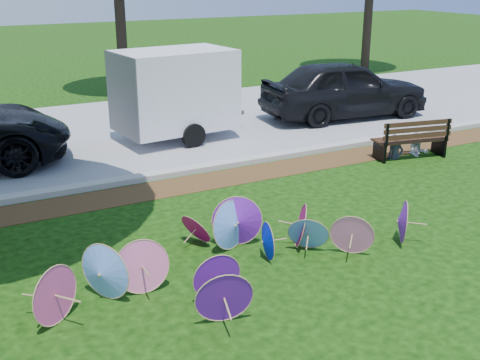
# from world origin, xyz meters

# --- Properties ---
(ground) EXTENTS (90.00, 90.00, 0.00)m
(ground) POSITION_xyz_m (0.00, 0.00, 0.00)
(ground) COLOR black
(ground) RESTS_ON ground
(mulch_strip) EXTENTS (90.00, 1.00, 0.01)m
(mulch_strip) POSITION_xyz_m (0.00, 4.50, 0.01)
(mulch_strip) COLOR #472D16
(mulch_strip) RESTS_ON ground
(curb) EXTENTS (90.00, 0.30, 0.12)m
(curb) POSITION_xyz_m (0.00, 5.20, 0.06)
(curb) COLOR #B7B5AD
(curb) RESTS_ON ground
(street) EXTENTS (90.00, 8.00, 0.01)m
(street) POSITION_xyz_m (0.00, 9.35, 0.01)
(street) COLOR gray
(street) RESTS_ON ground
(parasol_pile) EXTENTS (6.04, 2.80, 0.83)m
(parasol_pile) POSITION_xyz_m (-0.44, 0.79, 0.37)
(parasol_pile) COLOR #6396F5
(parasol_pile) RESTS_ON ground
(dark_pickup) EXTENTS (5.15, 2.49, 1.69)m
(dark_pickup) POSITION_xyz_m (7.08, 7.83, 0.85)
(dark_pickup) COLOR black
(dark_pickup) RESTS_ON ground
(cargo_trailer) EXTENTS (2.99, 2.06, 2.59)m
(cargo_trailer) POSITION_xyz_m (1.76, 7.87, 1.29)
(cargo_trailer) COLOR white
(cargo_trailer) RESTS_ON ground
(park_bench) EXTENTS (1.86, 1.00, 0.92)m
(park_bench) POSITION_xyz_m (5.96, 3.85, 0.46)
(park_bench) COLOR black
(park_bench) RESTS_ON ground
(person_left) EXTENTS (0.44, 0.33, 1.10)m
(person_left) POSITION_xyz_m (5.61, 3.90, 0.55)
(person_left) COLOR #323745
(person_left) RESTS_ON ground
(person_right) EXTENTS (0.61, 0.54, 1.05)m
(person_right) POSITION_xyz_m (6.31, 3.90, 0.52)
(person_right) COLOR silver
(person_right) RESTS_ON ground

